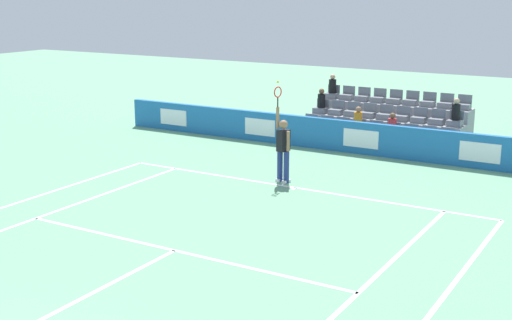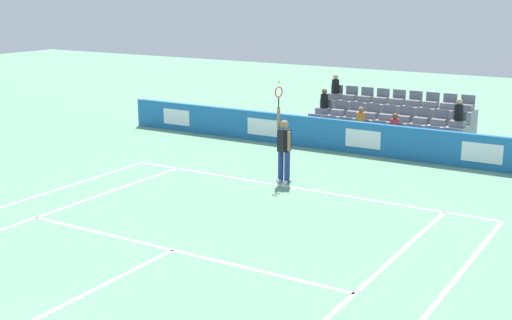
# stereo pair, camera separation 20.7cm
# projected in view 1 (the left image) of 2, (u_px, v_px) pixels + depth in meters

# --- Properties ---
(line_baseline) EXTENTS (10.97, 0.10, 0.01)m
(line_baseline) POSITION_uv_depth(u_px,v_px,m) (296.00, 188.00, 19.16)
(line_baseline) COLOR white
(line_baseline) RESTS_ON ground
(line_service) EXTENTS (8.23, 0.10, 0.01)m
(line_service) POSITION_uv_depth(u_px,v_px,m) (175.00, 250.00, 14.57)
(line_service) COLOR white
(line_service) RESTS_ON ground
(line_centre_service) EXTENTS (0.10, 6.40, 0.01)m
(line_centre_service) POSITION_uv_depth(u_px,v_px,m) (61.00, 309.00, 11.90)
(line_centre_service) COLOR white
(line_centre_service) RESTS_ON ground
(line_singles_sideline_left) EXTENTS (0.10, 11.89, 0.01)m
(line_singles_sideline_left) POSITION_uv_depth(u_px,v_px,m) (21.00, 224.00, 16.22)
(line_singles_sideline_left) COLOR white
(line_singles_sideline_left) RESTS_ON ground
(line_singles_sideline_right) EXTENTS (0.10, 11.89, 0.01)m
(line_singles_sideline_right) POSITION_uv_depth(u_px,v_px,m) (348.00, 303.00, 12.16)
(line_singles_sideline_right) COLOR white
(line_singles_sideline_right) RESTS_ON ground
(line_centre_mark) EXTENTS (0.10, 0.20, 0.01)m
(line_centre_mark) POSITION_uv_depth(u_px,v_px,m) (294.00, 189.00, 19.07)
(line_centre_mark) COLOR white
(line_centre_mark) RESTS_ON ground
(sponsor_barrier) EXTENTS (19.19, 0.22, 1.06)m
(sponsor_barrier) POSITION_uv_depth(u_px,v_px,m) (362.00, 138.00, 22.98)
(sponsor_barrier) COLOR #1E66AD
(sponsor_barrier) RESTS_ON ground
(tennis_player) EXTENTS (0.51, 0.40, 2.85)m
(tennis_player) POSITION_uv_depth(u_px,v_px,m) (283.00, 148.00, 19.51)
(tennis_player) COLOR navy
(tennis_player) RESTS_ON ground
(stadium_stand) EXTENTS (5.58, 2.85, 2.18)m
(stadium_stand) POSITION_uv_depth(u_px,v_px,m) (386.00, 126.00, 24.91)
(stadium_stand) COLOR gray
(stadium_stand) RESTS_ON ground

